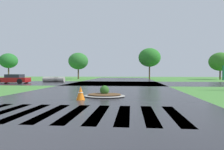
{
  "coord_description": "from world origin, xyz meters",
  "views": [
    {
      "loc": [
        2.07,
        -2.64,
        1.5
      ],
      "look_at": [
        0.97,
        8.87,
        1.32
      ],
      "focal_mm": 32.35,
      "sensor_mm": 36.0,
      "label": 1
    }
  ],
  "objects_px": {
    "median_island": "(105,94)",
    "car_white_sedan": "(13,79)",
    "traffic_cone": "(81,93)",
    "drainage_pipe_stack": "(54,79)"
  },
  "relations": [
    {
      "from": "median_island",
      "to": "car_white_sedan",
      "type": "distance_m",
      "value": 19.02
    },
    {
      "from": "traffic_cone",
      "to": "median_island",
      "type": "bearing_deg",
      "value": 54.33
    },
    {
      "from": "median_island",
      "to": "traffic_cone",
      "type": "xyz_separation_m",
      "value": [
        -1.09,
        -1.51,
        0.22
      ]
    },
    {
      "from": "car_white_sedan",
      "to": "traffic_cone",
      "type": "bearing_deg",
      "value": 127.4
    },
    {
      "from": "drainage_pipe_stack",
      "to": "traffic_cone",
      "type": "height_order",
      "value": "drainage_pipe_stack"
    },
    {
      "from": "median_island",
      "to": "traffic_cone",
      "type": "bearing_deg",
      "value": -125.67
    },
    {
      "from": "median_island",
      "to": "car_white_sedan",
      "type": "height_order",
      "value": "car_white_sedan"
    },
    {
      "from": "median_island",
      "to": "drainage_pipe_stack",
      "type": "relative_size",
      "value": 0.78
    },
    {
      "from": "drainage_pipe_stack",
      "to": "car_white_sedan",
      "type": "bearing_deg",
      "value": -136.78
    },
    {
      "from": "traffic_cone",
      "to": "drainage_pipe_stack",
      "type": "bearing_deg",
      "value": 115.5
    }
  ]
}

